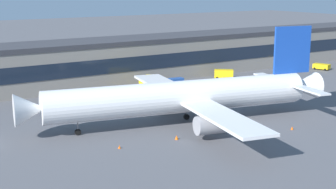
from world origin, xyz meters
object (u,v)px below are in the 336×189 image
follow_me_car (175,81)px  pushback_tractor (321,66)px  traffic_cone_0 (292,128)px  stair_truck (147,83)px  traffic_cone_1 (177,137)px  airliner (184,96)px  traffic_cone_2 (119,147)px  crew_van (224,74)px

follow_me_car → pushback_tractor: size_ratio=0.85×
pushback_tractor → traffic_cone_0: pushback_tractor is taller
stair_truck → traffic_cone_1: (-16.01, -36.75, -1.61)m
airliner → traffic_cone_2: (-16.84, -6.10, -5.04)m
stair_truck → traffic_cone_1: size_ratio=8.18×
crew_van → traffic_cone_0: (-21.00, -45.05, -1.16)m
follow_me_car → traffic_cone_1: (-25.37, -38.59, -0.72)m
follow_me_car → airliner: bearing=-121.0°
airliner → traffic_cone_1: size_ratio=80.10×
crew_van → stair_truck: 25.86m
traffic_cone_0 → traffic_cone_1: 21.81m
traffic_cone_0 → traffic_cone_2: bearing=166.2°
airliner → stair_truck: airliner is taller
airliner → traffic_cone_1: bearing=-132.2°
pushback_tractor → traffic_cone_1: 83.85m
stair_truck → traffic_cone_0: (4.79, -43.29, -1.68)m
traffic_cone_1 → traffic_cone_2: (-10.30, 1.12, -0.09)m
traffic_cone_0 → traffic_cone_2: 32.03m
traffic_cone_0 → crew_van: bearing=65.0°
crew_van → pushback_tractor: crew_van is taller
pushback_tractor → traffic_cone_2: (-86.91, -32.97, -0.76)m
traffic_cone_1 → traffic_cone_2: 10.36m
crew_van → traffic_cone_2: 64.14m
airliner → pushback_tractor: (70.07, 26.87, -4.27)m
crew_van → stair_truck: size_ratio=0.89×
airliner → traffic_cone_0: 20.45m
crew_van → pushback_tractor: bearing=-7.2°
follow_me_car → traffic_cone_2: 51.74m
traffic_cone_0 → traffic_cone_2: traffic_cone_0 is taller
pushback_tractor → traffic_cone_1: (-76.61, -34.09, -0.68)m
crew_van → pushback_tractor: 35.08m
follow_me_car → traffic_cone_2: size_ratio=8.01×
pushback_tractor → traffic_cone_1: size_ratio=7.19×
airliner → stair_truck: size_ratio=9.79×
crew_van → traffic_cone_1: size_ratio=7.28×
traffic_cone_0 → traffic_cone_2: (-31.10, 7.66, -0.02)m
stair_truck → traffic_cone_1: stair_truck is taller
airliner → follow_me_car: airliner is taller
crew_van → pushback_tractor: size_ratio=1.01×
airliner → crew_van: (35.27, 31.28, -3.86)m
airliner → pushback_tractor: airliner is taller
airliner → follow_me_car: size_ratio=13.13×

